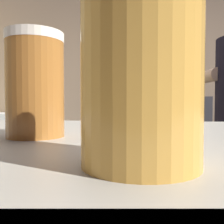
% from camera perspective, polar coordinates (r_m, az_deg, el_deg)
% --- Properties ---
extents(wall_back, '(5.20, 0.10, 2.70)m').
position_cam_1_polar(wall_back, '(3.58, 10.84, 5.95)').
color(wall_back, '#967C63').
rests_on(wall_back, ground).
extents(prep_counter, '(2.10, 0.60, 0.88)m').
position_cam_1_polar(prep_counter, '(2.20, 23.90, -15.78)').
color(prep_counter, brown).
rests_on(prep_counter, ground).
extents(back_shelf, '(0.93, 0.36, 1.19)m').
position_cam_1_polar(back_shelf, '(3.35, 13.70, -6.76)').
color(back_shelf, '#38373E').
rests_on(back_shelf, ground).
extents(mini_fridge, '(0.60, 0.58, 0.97)m').
position_cam_1_polar(mini_fridge, '(3.62, -23.24, -7.95)').
color(mini_fridge, white).
rests_on(mini_fridge, ground).
extents(mixing_bowl, '(0.19, 0.19, 0.05)m').
position_cam_1_polar(mixing_bowl, '(2.07, 15.33, -3.59)').
color(mixing_bowl, slate).
rests_on(mixing_bowl, prep_counter).
extents(pint_glass_near, '(0.07, 0.07, 0.13)m').
position_cam_1_polar(pint_glass_near, '(0.33, -17.41, 5.96)').
color(pint_glass_near, '#AC6A2D').
rests_on(pint_glass_near, bar_counter).
extents(pint_glass_far, '(0.08, 0.08, 0.14)m').
position_cam_1_polar(pint_glass_far, '(0.17, 6.75, 11.64)').
color(pint_glass_far, gold).
rests_on(pint_glass_far, bar_counter).
extents(bottle_hot_sauce, '(0.06, 0.06, 0.17)m').
position_cam_1_polar(bottle_hot_sauce, '(3.34, 10.73, 4.62)').
color(bottle_hot_sauce, '#2D2217').
rests_on(bottle_hot_sauce, back_shelf).
extents(bottle_soy, '(0.05, 0.05, 0.18)m').
position_cam_1_polar(bottle_soy, '(3.24, 13.92, 4.72)').
color(bottle_soy, '#D2D288').
rests_on(bottle_soy, back_shelf).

